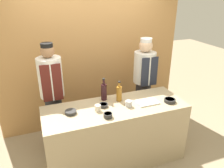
{
  "coord_description": "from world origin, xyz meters",
  "views": [
    {
      "loc": [
        -0.96,
        -2.47,
        2.41
      ],
      "look_at": [
        0.0,
        0.14,
        1.2
      ],
      "focal_mm": 35.0,
      "sensor_mm": 36.0,
      "label": 1
    }
  ],
  "objects_px": {
    "bottle_wine": "(104,91)",
    "cup_steel": "(129,104)",
    "chef_left": "(53,94)",
    "sauce_bowl_brown": "(103,105)",
    "cup_cream": "(98,108)",
    "sauce_bowl_purple": "(170,100)",
    "cutting_board": "(147,102)",
    "chef_right": "(144,82)",
    "sauce_bowl_yellow": "(108,115)",
    "bottle_amber": "(119,93)",
    "sauce_bowl_white": "(71,112)"
  },
  "relations": [
    {
      "from": "sauce_bowl_purple",
      "to": "cutting_board",
      "type": "distance_m",
      "value": 0.32
    },
    {
      "from": "sauce_bowl_purple",
      "to": "chef_right",
      "type": "xyz_separation_m",
      "value": [
        0.0,
        0.8,
        -0.03
      ]
    },
    {
      "from": "sauce_bowl_brown",
      "to": "cup_cream",
      "type": "height_order",
      "value": "cup_cream"
    },
    {
      "from": "bottle_wine",
      "to": "chef_right",
      "type": "xyz_separation_m",
      "value": [
        0.87,
        0.4,
        -0.14
      ]
    },
    {
      "from": "sauce_bowl_yellow",
      "to": "sauce_bowl_white",
      "type": "xyz_separation_m",
      "value": [
        -0.42,
        0.25,
        -0.01
      ]
    },
    {
      "from": "cutting_board",
      "to": "cup_steel",
      "type": "xyz_separation_m",
      "value": [
        -0.3,
        0.0,
        0.03
      ]
    },
    {
      "from": "cutting_board",
      "to": "chef_right",
      "type": "xyz_separation_m",
      "value": [
        0.32,
        0.71,
        -0.02
      ]
    },
    {
      "from": "sauce_bowl_purple",
      "to": "cutting_board",
      "type": "bearing_deg",
      "value": 164.16
    },
    {
      "from": "cup_steel",
      "to": "cup_cream",
      "type": "bearing_deg",
      "value": 176.33
    },
    {
      "from": "chef_left",
      "to": "chef_right",
      "type": "relative_size",
      "value": 1.02
    },
    {
      "from": "cutting_board",
      "to": "bottle_wine",
      "type": "relative_size",
      "value": 0.92
    },
    {
      "from": "sauce_bowl_purple",
      "to": "sauce_bowl_brown",
      "type": "xyz_separation_m",
      "value": [
        -0.94,
        0.2,
        -0.0
      ]
    },
    {
      "from": "bottle_amber",
      "to": "cup_steel",
      "type": "bearing_deg",
      "value": -73.6
    },
    {
      "from": "sauce_bowl_brown",
      "to": "bottle_wine",
      "type": "relative_size",
      "value": 0.37
    },
    {
      "from": "sauce_bowl_white",
      "to": "sauce_bowl_brown",
      "type": "bearing_deg",
      "value": 3.45
    },
    {
      "from": "bottle_wine",
      "to": "cup_steel",
      "type": "height_order",
      "value": "bottle_wine"
    },
    {
      "from": "bottle_wine",
      "to": "cup_steel",
      "type": "bearing_deg",
      "value": -50.42
    },
    {
      "from": "sauce_bowl_white",
      "to": "bottle_amber",
      "type": "distance_m",
      "value": 0.74
    },
    {
      "from": "cutting_board",
      "to": "bottle_amber",
      "type": "height_order",
      "value": "bottle_amber"
    },
    {
      "from": "cutting_board",
      "to": "chef_left",
      "type": "xyz_separation_m",
      "value": [
        -1.25,
        0.71,
        0.01
      ]
    },
    {
      "from": "chef_left",
      "to": "chef_right",
      "type": "xyz_separation_m",
      "value": [
        1.56,
        0.0,
        -0.02
      ]
    },
    {
      "from": "cup_cream",
      "to": "chef_right",
      "type": "height_order",
      "value": "chef_right"
    },
    {
      "from": "bottle_wine",
      "to": "cup_steel",
      "type": "relative_size",
      "value": 3.69
    },
    {
      "from": "sauce_bowl_brown",
      "to": "cup_steel",
      "type": "distance_m",
      "value": 0.35
    },
    {
      "from": "sauce_bowl_yellow",
      "to": "bottle_wine",
      "type": "height_order",
      "value": "bottle_wine"
    },
    {
      "from": "cutting_board",
      "to": "cup_steel",
      "type": "bearing_deg",
      "value": 179.97
    },
    {
      "from": "bottle_amber",
      "to": "chef_right",
      "type": "bearing_deg",
      "value": 37.03
    },
    {
      "from": "chef_right",
      "to": "sauce_bowl_white",
      "type": "bearing_deg",
      "value": -155.87
    },
    {
      "from": "cutting_board",
      "to": "sauce_bowl_purple",
      "type": "bearing_deg",
      "value": -15.84
    },
    {
      "from": "cup_cream",
      "to": "bottle_wine",
      "type": "bearing_deg",
      "value": 57.49
    },
    {
      "from": "bottle_amber",
      "to": "chef_left",
      "type": "relative_size",
      "value": 0.17
    },
    {
      "from": "cup_steel",
      "to": "chef_right",
      "type": "distance_m",
      "value": 0.94
    },
    {
      "from": "bottle_wine",
      "to": "chef_left",
      "type": "xyz_separation_m",
      "value": [
        -0.7,
        0.4,
        -0.11
      ]
    },
    {
      "from": "sauce_bowl_brown",
      "to": "bottle_wine",
      "type": "xyz_separation_m",
      "value": [
        0.07,
        0.2,
        0.11
      ]
    },
    {
      "from": "sauce_bowl_brown",
      "to": "chef_right",
      "type": "relative_size",
      "value": 0.07
    },
    {
      "from": "cup_steel",
      "to": "sauce_bowl_yellow",
      "type": "bearing_deg",
      "value": -154.91
    },
    {
      "from": "sauce_bowl_white",
      "to": "chef_left",
      "type": "distance_m",
      "value": 0.65
    },
    {
      "from": "sauce_bowl_brown",
      "to": "cutting_board",
      "type": "bearing_deg",
      "value": -10.23
    },
    {
      "from": "cup_steel",
      "to": "chef_right",
      "type": "xyz_separation_m",
      "value": [
        0.61,
        0.71,
        -0.05
      ]
    },
    {
      "from": "sauce_bowl_white",
      "to": "sauce_bowl_purple",
      "type": "relative_size",
      "value": 0.91
    },
    {
      "from": "sauce_bowl_white",
      "to": "cup_cream",
      "type": "xyz_separation_m",
      "value": [
        0.35,
        -0.06,
        0.02
      ]
    },
    {
      "from": "bottle_amber",
      "to": "sauce_bowl_yellow",
      "type": "bearing_deg",
      "value": -128.89
    },
    {
      "from": "sauce_bowl_white",
      "to": "cup_steel",
      "type": "relative_size",
      "value": 1.65
    },
    {
      "from": "cup_cream",
      "to": "chef_right",
      "type": "bearing_deg",
      "value": 33.14
    },
    {
      "from": "sauce_bowl_brown",
      "to": "chef_right",
      "type": "xyz_separation_m",
      "value": [
        0.94,
        0.6,
        -0.03
      ]
    },
    {
      "from": "bottle_wine",
      "to": "cup_cream",
      "type": "bearing_deg",
      "value": -122.51
    },
    {
      "from": "sauce_bowl_brown",
      "to": "cup_steel",
      "type": "height_order",
      "value": "cup_steel"
    },
    {
      "from": "chef_left",
      "to": "sauce_bowl_brown",
      "type": "bearing_deg",
      "value": -43.89
    },
    {
      "from": "sauce_bowl_purple",
      "to": "cup_steel",
      "type": "distance_m",
      "value": 0.61
    },
    {
      "from": "sauce_bowl_yellow",
      "to": "sauce_bowl_white",
      "type": "relative_size",
      "value": 0.76
    }
  ]
}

